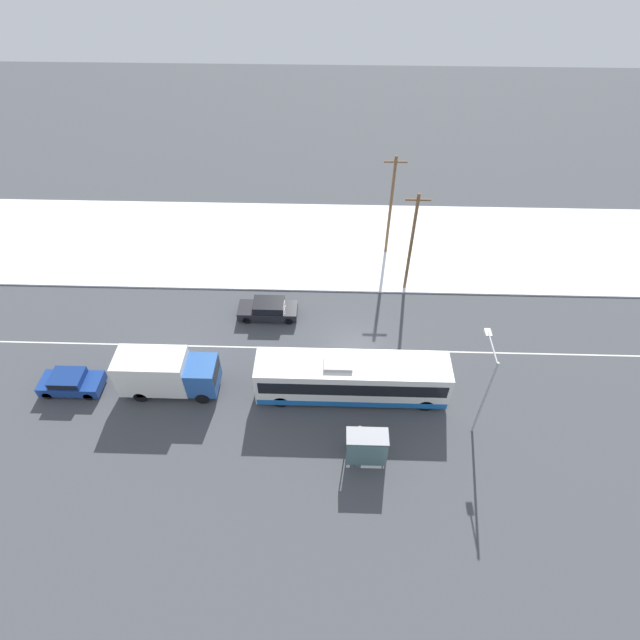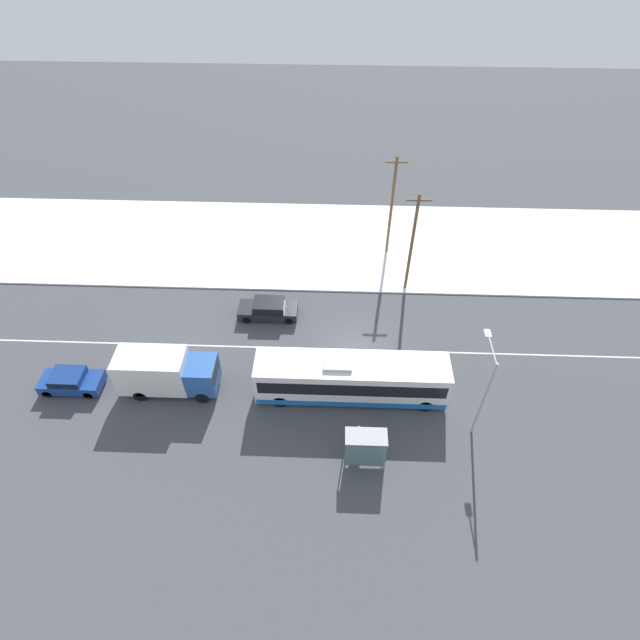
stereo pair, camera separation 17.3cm
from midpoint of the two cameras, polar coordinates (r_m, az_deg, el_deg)
ground_plane at (r=36.25m, az=3.82°, el=-3.40°), size 120.00×120.00×0.00m
snow_lot at (r=45.66m, az=3.55°, el=8.65°), size 80.00×12.90×0.12m
lane_marking_center at (r=36.25m, az=3.82°, el=-3.40°), size 60.00×0.12×0.00m
city_bus at (r=32.50m, az=3.50°, el=-6.67°), size 12.36×2.57×3.28m
box_truck at (r=34.10m, az=-17.37°, el=-5.74°), size 6.39×2.30×3.19m
sedan_car at (r=38.23m, az=-6.07°, el=1.31°), size 4.50×1.80×1.46m
parked_car_near_truck at (r=37.24m, az=-26.76°, el=-6.32°), size 4.03×1.80×1.43m
pedestrian_at_stop at (r=30.73m, az=4.36°, el=-12.78°), size 0.65×0.29×1.81m
bus_shelter at (r=29.64m, az=5.22°, el=-14.24°), size 2.42×1.20×2.40m
streetlamp at (r=30.48m, az=18.27°, el=-6.62°), size 0.36×2.79×6.56m
utility_pole_roadside at (r=38.71m, az=10.28°, el=8.69°), size 1.80×0.24×8.76m
utility_pole_snowlot at (r=42.44m, az=7.96°, el=12.83°), size 1.80×0.24×9.10m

